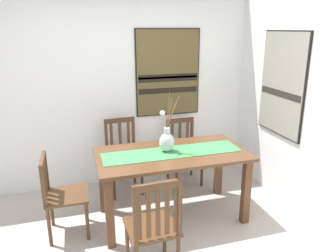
# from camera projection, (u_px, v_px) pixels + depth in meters

# --- Properties ---
(wall_back) EXTENTS (6.40, 0.12, 2.70)m
(wall_back) POSITION_uv_depth(u_px,v_px,m) (117.00, 85.00, 4.24)
(wall_back) COLOR white
(wall_back) RESTS_ON ground_plane
(dining_table) EXTENTS (1.62, 0.85, 0.78)m
(dining_table) POSITION_uv_depth(u_px,v_px,m) (172.00, 163.00, 3.51)
(dining_table) COLOR #51331E
(dining_table) RESTS_ON ground_plane
(table_runner) EXTENTS (1.49, 0.36, 0.01)m
(table_runner) POSITION_uv_depth(u_px,v_px,m) (172.00, 152.00, 3.47)
(table_runner) COLOR #388447
(table_runner) RESTS_ON dining_table
(centerpiece_vase) EXTENTS (0.19, 0.16, 0.65)m
(centerpiece_vase) POSITION_uv_depth(u_px,v_px,m) (167.00, 140.00, 3.46)
(centerpiece_vase) COLOR silver
(centerpiece_vase) RESTS_ON dining_table
(chair_0) EXTENTS (0.44, 0.44, 0.94)m
(chair_0) POSITION_uv_depth(u_px,v_px,m) (154.00, 225.00, 2.68)
(chair_0) COLOR #4C301C
(chair_0) RESTS_ON ground_plane
(chair_1) EXTENTS (0.43, 0.43, 0.87)m
(chair_1) POSITION_uv_depth(u_px,v_px,m) (61.00, 194.00, 3.26)
(chair_1) COLOR #4C301C
(chair_1) RESTS_ON ground_plane
(chair_2) EXTENTS (0.44, 0.44, 0.87)m
(chair_2) POSITION_uv_depth(u_px,v_px,m) (183.00, 150.00, 4.43)
(chair_2) COLOR #4C301C
(chair_2) RESTS_ON ground_plane
(chair_3) EXTENTS (0.45, 0.45, 0.95)m
(chair_3) POSITION_uv_depth(u_px,v_px,m) (123.00, 156.00, 4.18)
(chair_3) COLOR #4C301C
(chair_3) RESTS_ON ground_plane
(painting_on_back_wall) EXTENTS (0.88, 0.05, 1.15)m
(painting_on_back_wall) POSITION_uv_depth(u_px,v_px,m) (168.00, 73.00, 4.33)
(painting_on_back_wall) COLOR black
(painting_on_side_wall) EXTENTS (0.05, 0.80, 1.21)m
(painting_on_side_wall) POSITION_uv_depth(u_px,v_px,m) (283.00, 84.00, 3.76)
(painting_on_side_wall) COLOR black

